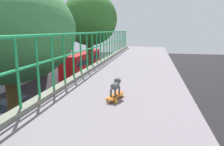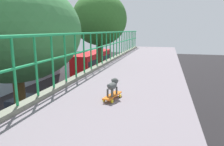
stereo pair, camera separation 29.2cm
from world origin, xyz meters
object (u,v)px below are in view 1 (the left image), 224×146
city_bus (82,63)px  toy_skateboard (115,96)px  car_grey_fifth (37,132)px  car_silver_sixth (10,111)px  small_dog (116,85)px

city_bus → toy_skateboard: size_ratio=19.78×
car_grey_fifth → toy_skateboard: bearing=-48.3°
car_silver_sixth → toy_skateboard: toy_skateboard is taller
car_silver_sixth → toy_skateboard: (9.68, -9.14, 4.78)m
car_silver_sixth → small_dog: 14.21m
city_bus → car_grey_fifth: bearing=-79.2°
car_silver_sixth → small_dog: bearing=-43.3°
car_grey_fifth → toy_skateboard: (6.07, -6.82, 4.90)m
toy_skateboard → small_dog: bearing=68.9°
car_grey_fifth → toy_skateboard: 10.36m
city_bus → small_dog: 27.04m
city_bus → small_dog: (9.55, -25.02, 3.75)m
car_silver_sixth → car_grey_fifth: bearing=-32.8°
car_grey_fifth → small_dog: size_ratio=11.82×
car_grey_fifth → car_silver_sixth: 4.29m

